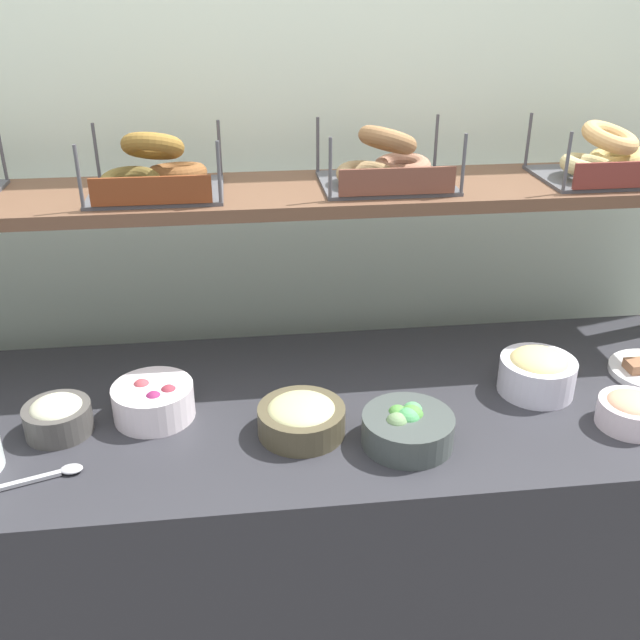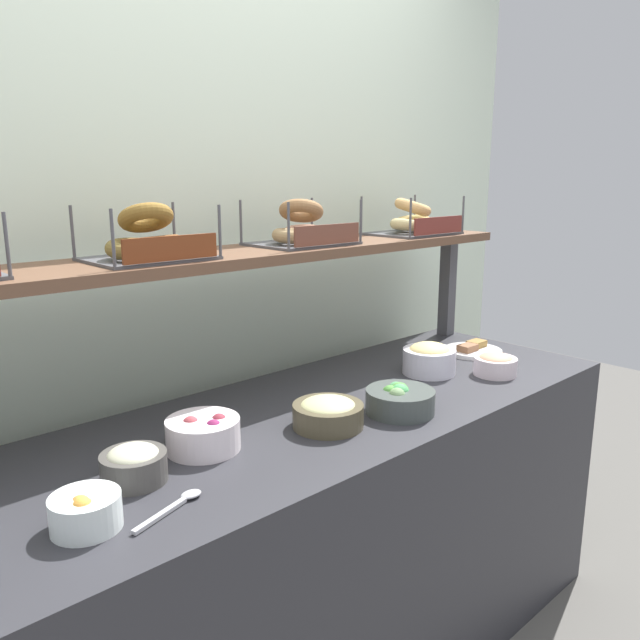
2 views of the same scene
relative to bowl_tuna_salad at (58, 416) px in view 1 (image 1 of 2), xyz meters
The scene contains 13 objects.
back_wall 0.84m from the bowl_tuna_salad, 49.90° to the left, with size 3.43×0.06×2.40m, color white.
deli_counter 0.68m from the bowl_tuna_salad, ahead, with size 2.23×0.70×0.85m, color #2D2D33.
upper_shelf 0.70m from the bowl_tuna_salad, 32.13° to the left, with size 2.19×0.32×0.03m, color brown.
bowl_tuna_salad is the anchor object (origin of this frame).
bowl_hummus 0.52m from the bowl_tuna_salad, ahead, with size 0.19×0.19×0.08m.
bowl_lox_spread 1.23m from the bowl_tuna_salad, ahead, with size 0.14×0.14×0.07m.
bowl_egg_salad 1.07m from the bowl_tuna_salad, ahead, with size 0.17×0.17×0.11m.
bowl_beet_salad 0.20m from the bowl_tuna_salad, 10.23° to the left, with size 0.18×0.18×0.09m.
bowl_veggie_mix 0.74m from the bowl_tuna_salad, ahead, with size 0.19×0.19×0.08m.
serving_spoon_near_plate 0.16m from the bowl_tuna_salad, 85.45° to the right, with size 0.18×0.07×0.01m.
bagel_basket_cinnamon_raisin 0.58m from the bowl_tuna_salad, 53.71° to the left, with size 0.30×0.25×0.15m.
bagel_basket_everything 0.93m from the bowl_tuna_salad, 22.28° to the left, with size 0.31×0.26×0.15m.
bagel_basket_plain 1.40m from the bowl_tuna_salad, 13.06° to the left, with size 0.32×0.24×0.14m.
Camera 1 is at (-0.10, -1.37, 1.74)m, focal length 40.18 mm.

